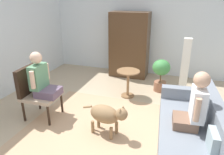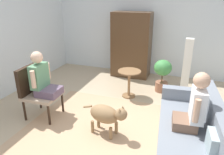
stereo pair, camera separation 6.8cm
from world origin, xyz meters
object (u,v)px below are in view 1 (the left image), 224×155
object	(u,v)px
person_on_armchair	(42,79)
person_on_couch	(195,105)
dog	(107,115)
couch	(192,132)
round_end_table	(128,80)
armoire_cabinet	(129,45)
armchair	(35,89)
column_lamp	(185,67)
potted_plant	(161,72)

from	to	relation	value
person_on_armchair	person_on_couch	bearing A→B (deg)	-1.84
person_on_couch	dog	xyz separation A→B (m)	(-1.34, -0.05, -0.39)
couch	person_on_armchair	distance (m)	2.74
couch	round_end_table	distance (m)	2.02
person_on_couch	person_on_armchair	size ratio (longest dim) A/B	1.05
person_on_armchair	round_end_table	world-z (taller)	person_on_armchair
armoire_cabinet	person_on_armchair	bearing A→B (deg)	-108.95
round_end_table	armoire_cabinet	size ratio (longest dim) A/B	0.35
person_on_couch	armoire_cabinet	size ratio (longest dim) A/B	0.48
armchair	person_on_armchair	world-z (taller)	person_on_armchair
column_lamp	person_on_armchair	bearing A→B (deg)	-140.73
dog	potted_plant	distance (m)	2.19
round_end_table	potted_plant	bearing A→B (deg)	39.49
armchair	potted_plant	bearing A→B (deg)	42.47
person_on_armchair	couch	bearing A→B (deg)	-1.12
person_on_couch	column_lamp	xyz separation A→B (m)	(-0.17, 2.12, -0.11)
dog	column_lamp	xyz separation A→B (m)	(1.17, 2.18, 0.28)
column_lamp	armoire_cabinet	bearing A→B (deg)	154.47
armoire_cabinet	person_on_couch	bearing A→B (deg)	-59.18
potted_plant	column_lamp	bearing A→B (deg)	9.51
person_on_armchair	potted_plant	xyz separation A→B (m)	(1.96, 1.95, -0.31)
armchair	person_on_armchair	bearing A→B (deg)	2.69
armchair	dog	world-z (taller)	armchair
person_on_armchair	potted_plant	size ratio (longest dim) A/B	1.03
person_on_couch	dog	size ratio (longest dim) A/B	1.03
dog	column_lamp	bearing A→B (deg)	61.75
round_end_table	column_lamp	size ratio (longest dim) A/B	0.48
person_on_couch	column_lamp	distance (m)	2.13
dog	couch	bearing A→B (deg)	3.69
person_on_couch	dog	bearing A→B (deg)	-177.65
round_end_table	dog	world-z (taller)	round_end_table
potted_plant	couch	bearing A→B (deg)	-70.17
armchair	round_end_table	size ratio (longest dim) A/B	1.57
couch	person_on_couch	xyz separation A→B (m)	(-0.03, -0.03, 0.49)
person_on_armchair	armoire_cabinet	world-z (taller)	armoire_cabinet
person_on_couch	armoire_cabinet	world-z (taller)	armoire_cabinet
armoire_cabinet	dog	bearing A→B (deg)	-82.77
person_on_couch	couch	bearing A→B (deg)	50.49
dog	armoire_cabinet	xyz separation A→B (m)	(-0.37, 2.91, 0.52)
person_on_couch	person_on_armchair	xyz separation A→B (m)	(-2.66, 0.09, 0.03)
armchair	person_on_couch	xyz separation A→B (m)	(2.83, -0.08, 0.20)
column_lamp	armoire_cabinet	world-z (taller)	armoire_cabinet
potted_plant	round_end_table	bearing A→B (deg)	-140.51
couch	round_end_table	xyz separation A→B (m)	(-1.40, 1.45, 0.14)
round_end_table	person_on_couch	bearing A→B (deg)	-47.19
round_end_table	person_on_armchair	bearing A→B (deg)	-132.77
column_lamp	couch	bearing A→B (deg)	-84.73
round_end_table	potted_plant	distance (m)	0.88
round_end_table	armoire_cabinet	distance (m)	1.50
couch	column_lamp	xyz separation A→B (m)	(-0.19, 2.09, 0.38)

